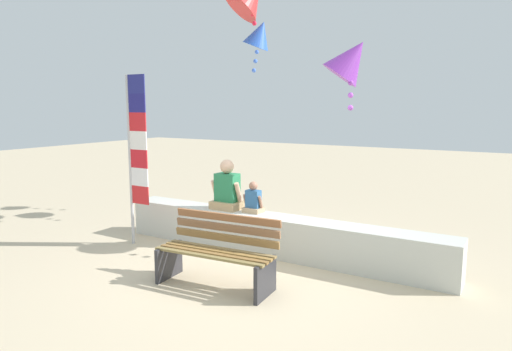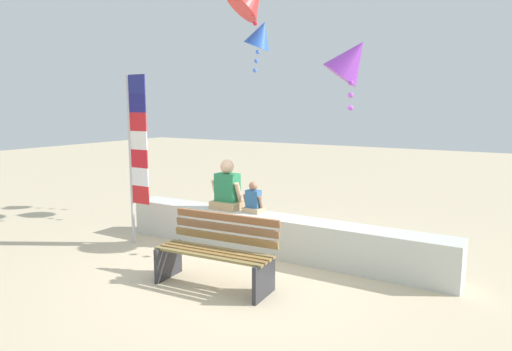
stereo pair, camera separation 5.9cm
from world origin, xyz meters
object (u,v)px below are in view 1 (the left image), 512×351
(flag_banner, at_px, (135,148))
(kite_blue, at_px, (260,35))
(person_child, at_px, (253,200))
(kite_purple, at_px, (351,59))
(park_bench, at_px, (218,254))
(person_adult, at_px, (227,190))

(flag_banner, bearing_deg, kite_blue, 74.35)
(person_child, distance_m, kite_purple, 2.61)
(park_bench, xyz_separation_m, flag_banner, (-2.12, 0.74, 1.18))
(person_adult, xyz_separation_m, kite_purple, (1.78, 0.70, 2.04))
(person_adult, distance_m, kite_purple, 2.79)
(person_child, relative_size, kite_purple, 0.42)
(park_bench, xyz_separation_m, kite_purple, (0.92, 2.19, 2.54))
(park_bench, distance_m, person_child, 1.58)
(person_adult, bearing_deg, park_bench, -59.94)
(person_adult, relative_size, kite_purple, 0.69)
(person_child, bearing_deg, kite_purple, 28.65)
(park_bench, xyz_separation_m, person_adult, (-0.86, 1.49, 0.51))
(person_child, bearing_deg, kite_blue, 117.70)
(person_child, height_order, kite_blue, kite_blue)
(person_adult, bearing_deg, kite_purple, 21.54)
(flag_banner, xyz_separation_m, kite_purple, (3.04, 1.45, 1.36))
(flag_banner, distance_m, kite_purple, 3.63)
(person_child, xyz_separation_m, kite_blue, (-1.01, 1.92, 2.85))
(person_adult, relative_size, kite_blue, 0.74)
(person_child, distance_m, flag_banner, 2.07)
(person_child, xyz_separation_m, flag_banner, (-1.75, -0.75, 0.80))
(person_adult, xyz_separation_m, flag_banner, (-1.26, -0.75, 0.67))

